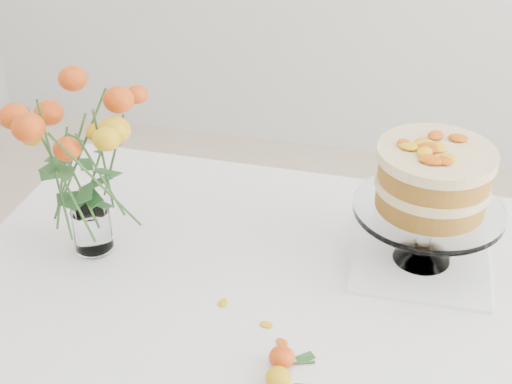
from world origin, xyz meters
TOP-DOWN VIEW (x-y plane):
  - table at (0.00, 0.00)m, footprint 1.43×0.93m
  - napkin at (0.26, 0.14)m, footprint 0.30×0.30m
  - cake_stand at (0.26, 0.14)m, footprint 0.32×0.32m
  - rose_vase at (-0.45, 0.00)m, footprint 0.34×0.34m
  - loose_rose_near at (0.04, -0.28)m, footprint 0.08×0.05m
  - loose_rose_far at (0.03, -0.24)m, footprint 0.08×0.05m
  - stray_petal_a at (-0.12, -0.10)m, footprint 0.03×0.02m
  - stray_petal_b at (-0.02, -0.14)m, footprint 0.03×0.02m
  - stray_petal_c at (0.02, -0.18)m, footprint 0.03×0.02m

SIDE VIEW (x-z plane):
  - table at x=0.00m, z-range 0.30..1.05m
  - stray_petal_a at x=-0.12m, z-range 0.76..0.76m
  - stray_petal_b at x=-0.02m, z-range 0.76..0.76m
  - stray_petal_c at x=0.02m, z-range 0.76..0.76m
  - napkin at x=0.26m, z-range 0.76..0.77m
  - loose_rose_near at x=0.04m, z-range 0.76..0.79m
  - loose_rose_far at x=0.03m, z-range 0.76..0.80m
  - cake_stand at x=0.26m, z-range 0.81..1.10m
  - rose_vase at x=-0.45m, z-range 0.79..1.21m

